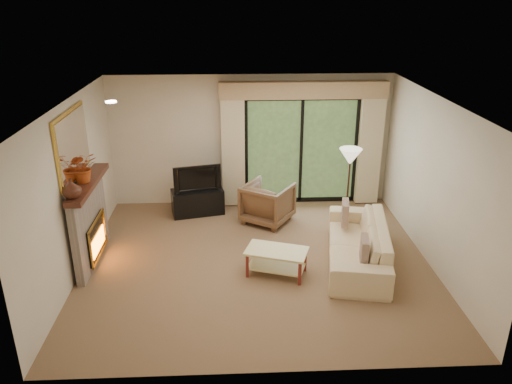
{
  "coord_description": "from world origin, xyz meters",
  "views": [
    {
      "loc": [
        -0.35,
        -7.0,
        4.08
      ],
      "look_at": [
        0.0,
        0.3,
        1.1
      ],
      "focal_mm": 35.0,
      "sensor_mm": 36.0,
      "label": 1
    }
  ],
  "objects_px": {
    "media_console": "(198,202)",
    "coffee_table": "(276,262)",
    "armchair": "(268,203)",
    "sofa": "(358,243)"
  },
  "relations": [
    {
      "from": "coffee_table",
      "to": "media_console",
      "type": "bearing_deg",
      "value": 138.83
    },
    {
      "from": "armchair",
      "to": "coffee_table",
      "type": "xyz_separation_m",
      "value": [
        0.01,
        -1.89,
        -0.17
      ]
    },
    {
      "from": "sofa",
      "to": "coffee_table",
      "type": "height_order",
      "value": "sofa"
    },
    {
      "from": "media_console",
      "to": "armchair",
      "type": "xyz_separation_m",
      "value": [
        1.34,
        -0.43,
        0.13
      ]
    },
    {
      "from": "armchair",
      "to": "sofa",
      "type": "relative_size",
      "value": 0.37
    },
    {
      "from": "media_console",
      "to": "coffee_table",
      "type": "distance_m",
      "value": 2.67
    },
    {
      "from": "armchair",
      "to": "media_console",
      "type": "bearing_deg",
      "value": 14.74
    },
    {
      "from": "media_console",
      "to": "armchair",
      "type": "height_order",
      "value": "armchair"
    },
    {
      "from": "sofa",
      "to": "coffee_table",
      "type": "relative_size",
      "value": 2.48
    },
    {
      "from": "media_console",
      "to": "sofa",
      "type": "height_order",
      "value": "sofa"
    }
  ]
}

